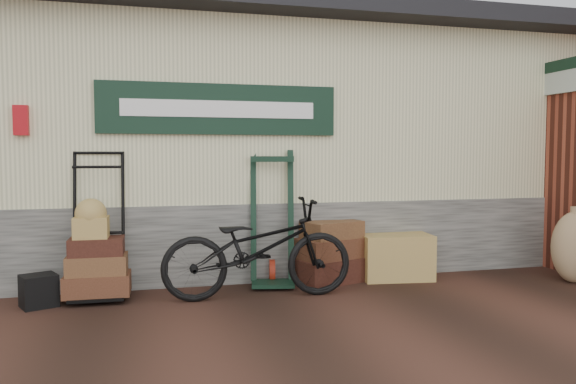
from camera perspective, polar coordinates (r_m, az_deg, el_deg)
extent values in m
plane|color=black|center=(5.50, -2.22, -11.55)|extent=(80.00, 80.00, 0.00)
cube|color=#4C4C47|center=(8.07, -6.40, -3.35)|extent=(14.00, 3.54, 0.90)
cube|color=#B8B786|center=(8.02, -6.48, 7.34)|extent=(14.00, 3.50, 2.10)
cube|color=black|center=(8.03, -6.39, 15.62)|extent=(14.40, 4.10, 0.20)
cube|color=black|center=(6.22, -6.93, 8.34)|extent=(2.60, 0.06, 0.55)
cube|color=white|center=(6.19, -6.88, 8.37)|extent=(2.10, 0.01, 0.18)
cube|color=#AB0C13|center=(6.27, -25.48, 6.59)|extent=(0.14, 0.10, 0.30)
cube|color=olive|center=(6.75, 10.83, -6.43)|extent=(0.87, 0.62, 0.53)
cube|color=black|center=(5.95, -23.99, -9.15)|extent=(0.39, 0.37, 0.31)
imported|color=black|center=(5.70, -3.09, -5.21)|extent=(0.74, 1.96, 1.13)
ellipsoid|color=#90774D|center=(7.17, 27.13, -5.00)|extent=(0.64, 0.60, 0.82)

